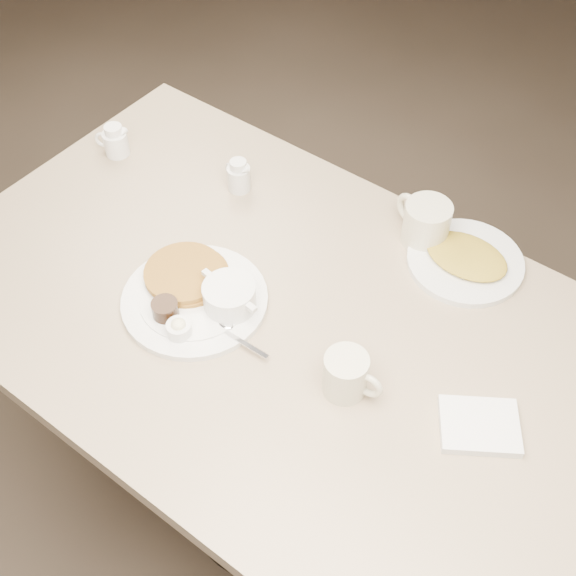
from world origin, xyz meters
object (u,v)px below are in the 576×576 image
Objects in this scene: creamer_left at (115,141)px; hash_plate at (466,260)px; main_plate at (199,294)px; creamer_right at (239,176)px; diner_table at (282,365)px; coffee_mug_far at (425,222)px; coffee_mug_near at (347,375)px.

hash_plate is at bearing 12.23° from creamer_left.
hash_plate is (0.38, 0.42, -0.01)m from main_plate.
main_plate is at bearing -63.51° from creamer_right.
creamer_right is (-0.16, 0.32, 0.01)m from main_plate.
creamer_left is 0.88m from hash_plate.
main_plate is (-0.16, -0.07, 0.19)m from diner_table.
creamer_right is at bearing -165.04° from coffee_mug_far.
coffee_mug_near reaches higher than creamer_left.
creamer_right is 0.55m from hash_plate.
coffee_mug_far is at bearing 14.96° from creamer_right.
coffee_mug_near reaches higher than creamer_right.
main_plate reaches higher than hash_plate.
coffee_mug_near is 0.44m from coffee_mug_far.
coffee_mug_near is 0.42m from hash_plate.
coffee_mug_far is (0.11, 0.36, 0.22)m from diner_table.
creamer_right is (0.32, 0.08, 0.00)m from creamer_left.
coffee_mug_near is 0.60m from creamer_right.
diner_table is 12.27× the size of coffee_mug_near.
creamer_right is (-0.32, 0.25, 0.21)m from diner_table.
creamer_left reaches higher than hash_plate.
creamer_left is at bearing 164.66° from coffee_mug_near.
coffee_mug_near is 0.78× the size of coffee_mug_far.
main_plate is at bearing -26.09° from creamer_left.
coffee_mug_far is 1.88× the size of creamer_right.
main_plate reaches higher than diner_table.
coffee_mug_near reaches higher than diner_table.
creamer_left is at bearing -165.57° from creamer_right.
main_plate is 0.35m from creamer_right.
hash_plate reaches higher than diner_table.
coffee_mug_near is at bearing -15.34° from creamer_left.
coffee_mug_far reaches higher than creamer_left.
diner_table is 0.45m from creamer_right.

